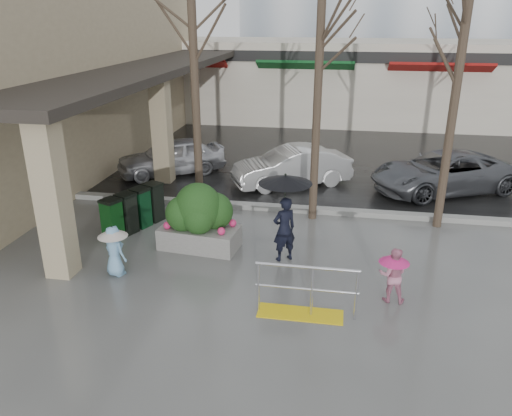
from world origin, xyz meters
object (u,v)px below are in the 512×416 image
(child_pink, at_px, (393,272))
(tree_west, at_px, (192,21))
(woman, at_px, (285,207))
(tree_midwest, at_px, (321,15))
(tree_mideast, at_px, (464,32))
(car_c, at_px, (443,172))
(planter, at_px, (199,217))
(car_a, at_px, (171,156))
(car_b, at_px, (292,167))
(child_blue, at_px, (114,246))
(handrail, at_px, (304,297))
(news_boxes, at_px, (134,210))

(child_pink, bearing_deg, tree_west, -35.94)
(woman, relative_size, child_pink, 1.84)
(tree_midwest, bearing_deg, tree_mideast, -0.00)
(child_pink, bearing_deg, tree_mideast, -107.80)
(tree_midwest, height_order, car_c, tree_midwest)
(woman, distance_m, planter, 2.15)
(car_a, bearing_deg, tree_midwest, 24.36)
(tree_west, xyz_separation_m, car_c, (7.07, 2.93, -4.45))
(car_a, xyz_separation_m, car_c, (9.02, -0.31, 0.00))
(car_a, height_order, car_b, same)
(planter, bearing_deg, tree_mideast, 21.68)
(tree_west, bearing_deg, planter, -74.07)
(child_pink, height_order, car_a, car_a)
(woman, height_order, child_blue, woman)
(woman, bearing_deg, child_blue, -13.41)
(car_a, relative_size, car_b, 0.97)
(handrail, distance_m, car_a, 9.63)
(news_boxes, bearing_deg, tree_west, 73.08)
(news_boxes, bearing_deg, car_b, 72.83)
(news_boxes, relative_size, car_a, 0.51)
(child_pink, height_order, news_boxes, child_pink)
(woman, relative_size, car_b, 0.54)
(planter, xyz_separation_m, news_boxes, (-1.98, 0.75, -0.25))
(tree_midwest, bearing_deg, tree_west, -180.00)
(tree_west, bearing_deg, tree_midwest, 0.00)
(car_c, bearing_deg, child_pink, -41.90)
(planter, distance_m, news_boxes, 2.13)
(child_blue, height_order, news_boxes, child_blue)
(tree_mideast, relative_size, woman, 3.15)
(tree_west, bearing_deg, handrail, -55.01)
(car_a, bearing_deg, handrail, -0.05)
(car_c, bearing_deg, car_b, -112.89)
(woman, xyz_separation_m, car_b, (-0.40, 5.36, -0.66))
(handrail, xyz_separation_m, tree_mideast, (3.14, 4.80, 4.48))
(news_boxes, height_order, car_a, car_a)
(child_blue, xyz_separation_m, car_c, (7.82, 6.87, -0.04))
(child_blue, bearing_deg, car_c, -112.86)
(child_blue, xyz_separation_m, car_a, (-1.19, 7.18, -0.04))
(planter, bearing_deg, tree_midwest, 42.44)
(handrail, bearing_deg, woman, 106.36)
(planter, distance_m, car_a, 6.14)
(tree_west, bearing_deg, car_a, 120.99)
(child_blue, bearing_deg, planter, -105.12)
(tree_mideast, relative_size, planter, 3.34)
(child_blue, bearing_deg, car_b, -88.87)
(child_blue, bearing_deg, news_boxes, -50.81)
(tree_west, relative_size, child_blue, 6.02)
(car_a, height_order, car_c, same)
(news_boxes, bearing_deg, handrail, -11.62)
(handrail, distance_m, woman, 2.44)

